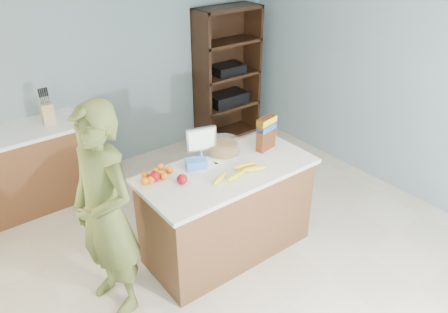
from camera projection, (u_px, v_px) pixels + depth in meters
floor at (247, 266)px, 4.02m from camera, size 4.50×5.00×0.02m
walls at (253, 98)px, 3.21m from camera, size 4.52×5.02×2.51m
counter_peninsula at (227, 214)px, 4.03m from camera, size 1.56×0.76×0.90m
back_cabinet at (31, 167)px, 4.69m from camera, size 1.24×0.62×0.90m
shelving_unit at (225, 76)px, 6.05m from camera, size 0.90×0.40×1.80m
person at (105, 214)px, 3.24m from camera, size 0.55×0.72×1.77m
knife_block at (47, 113)px, 4.55m from camera, size 0.12×0.10×0.31m
envelopes at (216, 163)px, 3.87m from camera, size 0.45×0.18×0.00m
bananas at (239, 172)px, 3.69m from camera, size 0.54×0.21×0.05m
apples at (168, 178)px, 3.57m from camera, size 0.25×0.26×0.09m
oranges at (156, 174)px, 3.65m from camera, size 0.32×0.21×0.06m
blue_carton at (196, 164)px, 3.79m from camera, size 0.21×0.18×0.08m
salad_bowl at (224, 147)px, 4.01m from camera, size 0.30×0.30×0.13m
tv at (201, 140)px, 3.91m from camera, size 0.28×0.12×0.28m
cereal_box at (266, 131)px, 4.02m from camera, size 0.22×0.12×0.32m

